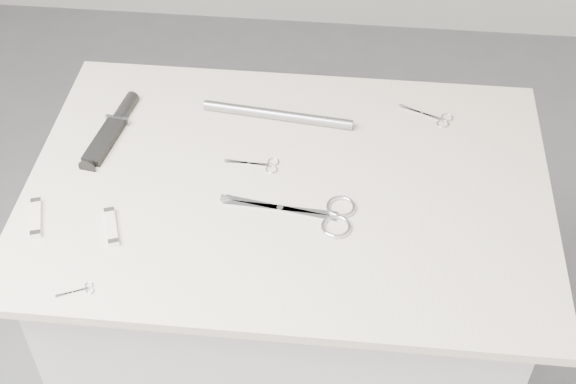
# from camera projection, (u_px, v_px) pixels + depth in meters

# --- Properties ---
(plinth) EXTENTS (0.90, 0.60, 0.90)m
(plinth) POSITION_uv_depth(u_px,v_px,m) (288.00, 328.00, 1.86)
(plinth) COLOR silver
(plinth) RESTS_ON ground
(display_board) EXTENTS (1.00, 0.70, 0.02)m
(display_board) POSITION_uv_depth(u_px,v_px,m) (288.00, 187.00, 1.54)
(display_board) COLOR beige
(display_board) RESTS_ON plinth
(large_shears) EXTENTS (0.25, 0.11, 0.01)m
(large_shears) POSITION_uv_depth(u_px,v_px,m) (317.00, 214.00, 1.47)
(large_shears) COLOR silver
(large_shears) RESTS_ON display_board
(embroidery_scissors_a) EXTENTS (0.11, 0.05, 0.00)m
(embroidery_scissors_a) POSITION_uv_depth(u_px,v_px,m) (261.00, 165.00, 1.57)
(embroidery_scissors_a) COLOR silver
(embroidery_scissors_a) RESTS_ON display_board
(embroidery_scissors_b) EXTENTS (0.11, 0.07, 0.00)m
(embroidery_scissors_b) POSITION_uv_depth(u_px,v_px,m) (434.00, 117.00, 1.67)
(embroidery_scissors_b) COLOR silver
(embroidery_scissors_b) RESTS_ON display_board
(tiny_scissors) EXTENTS (0.06, 0.04, 0.00)m
(tiny_scissors) POSITION_uv_depth(u_px,v_px,m) (81.00, 290.00, 1.35)
(tiny_scissors) COLOR silver
(tiny_scissors) RESTS_ON display_board
(sheathed_knife) EXTENTS (0.07, 0.22, 0.03)m
(sheathed_knife) POSITION_uv_depth(u_px,v_px,m) (114.00, 126.00, 1.64)
(sheathed_knife) COLOR black
(sheathed_knife) RESTS_ON display_board
(pocket_knife_a) EXTENTS (0.05, 0.10, 0.01)m
(pocket_knife_a) POSITION_uv_depth(u_px,v_px,m) (36.00, 218.00, 1.46)
(pocket_knife_a) COLOR silver
(pocket_knife_a) RESTS_ON display_board
(pocket_knife_b) EXTENTS (0.05, 0.09, 0.01)m
(pocket_knife_b) POSITION_uv_depth(u_px,v_px,m) (111.00, 227.00, 1.44)
(pocket_knife_b) COLOR silver
(pocket_knife_b) RESTS_ON display_board
(metal_rail) EXTENTS (0.32, 0.06, 0.02)m
(metal_rail) POSITION_uv_depth(u_px,v_px,m) (278.00, 115.00, 1.66)
(metal_rail) COLOR gray
(metal_rail) RESTS_ON display_board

